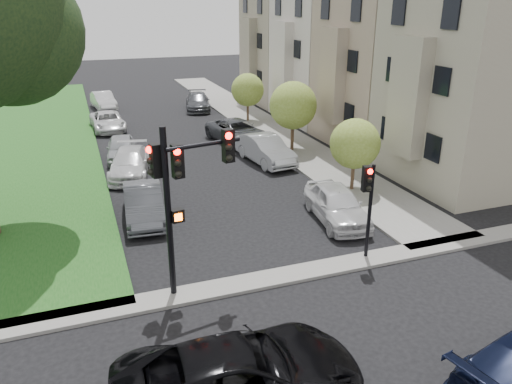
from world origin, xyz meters
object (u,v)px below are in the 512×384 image
object	(u,v)px
small_tree_c	(248,90)
car_parked_4	(198,102)
car_parked_5	(144,204)
car_parked_0	(337,204)
traffic_signal_main	(181,182)
car_parked_1	(265,149)
car_parked_7	(121,148)
car_parked_6	(129,163)
small_tree_a	(355,144)
car_parked_8	(108,121)
car_cross_near	(240,375)
small_tree_b	(293,105)
car_parked_9	(103,101)
traffic_signal_secondary	(368,195)
car_parked_2	(238,132)

from	to	relation	value
small_tree_c	car_parked_4	world-z (taller)	small_tree_c
car_parked_5	car_parked_0	bearing A→B (deg)	-16.43
traffic_signal_main	car_parked_1	xyz separation A→B (m)	(7.22, 11.77, -3.01)
car_parked_7	car_parked_6	bearing A→B (deg)	-81.89
small_tree_a	car_parked_4	bearing A→B (deg)	96.77
small_tree_c	car_parked_6	distance (m)	13.79
car_parked_0	car_parked_8	world-z (taller)	car_parked_0
car_cross_near	car_parked_7	distance (m)	20.24
small_tree_b	car_parked_1	distance (m)	3.48
car_cross_near	car_parked_9	bearing A→B (deg)	3.43
small_tree_b	car_parked_7	bearing A→B (deg)	169.29
traffic_signal_secondary	car_parked_0	size ratio (longest dim) A/B	0.81
small_tree_b	car_parked_9	xyz separation A→B (m)	(-9.92, 16.88, -2.13)
small_tree_a	car_parked_4	distance (m)	21.28
car_parked_2	car_cross_near	bearing A→B (deg)	-119.75
car_cross_near	car_parked_7	xyz separation A→B (m)	(-0.56, 20.23, -0.11)
traffic_signal_secondary	small_tree_a	bearing A→B (deg)	63.12
car_parked_0	car_parked_7	distance (m)	14.13
car_parked_5	car_parked_1	bearing A→B (deg)	40.58
small_tree_b	car_parked_6	size ratio (longest dim) A/B	0.90
small_tree_c	car_parked_4	xyz separation A→B (m)	(-2.50, 5.58, -1.73)
traffic_signal_main	car_parked_9	distance (m)	30.34
car_parked_1	car_parked_7	xyz separation A→B (m)	(-7.64, 3.42, -0.09)
small_tree_b	car_parked_2	distance (m)	4.47
car_parked_0	small_tree_b	bearing A→B (deg)	84.05
traffic_signal_main	car_parked_5	bearing A→B (deg)	94.11
traffic_signal_main	car_parked_6	bearing A→B (deg)	91.55
car_parked_7	car_parked_9	xyz separation A→B (m)	(0.08, 14.98, 0.03)
small_tree_c	car_parked_6	bearing A→B (deg)	-136.32
car_parked_5	car_parked_6	bearing A→B (deg)	93.37
car_parked_4	car_parked_6	xyz separation A→B (m)	(-7.39, -15.04, -0.00)
small_tree_a	small_tree_b	size ratio (longest dim) A/B	0.84
traffic_signal_secondary	car_parked_4	world-z (taller)	traffic_signal_secondary
car_parked_8	car_parked_5	bearing A→B (deg)	-92.81
car_parked_9	traffic_signal_secondary	bearing A→B (deg)	-84.18
car_parked_1	car_parked_6	distance (m)	7.56
small_tree_a	small_tree_b	world-z (taller)	small_tree_b
car_parked_0	car_parked_9	world-z (taller)	car_parked_0
car_parked_0	car_parked_1	xyz separation A→B (m)	(0.05, 8.49, 0.02)
small_tree_a	small_tree_b	distance (m)	7.22
small_tree_a	car_parked_0	distance (m)	4.05
traffic_signal_secondary	car_parked_0	bearing A→B (deg)	77.91
car_parked_4	car_parked_9	bearing A→B (deg)	169.33
small_tree_a	car_parked_5	world-z (taller)	small_tree_a
car_parked_5	car_parked_7	distance (m)	9.01
small_tree_c	traffic_signal_secondary	bearing A→B (deg)	-98.20
car_parked_6	car_parked_9	distance (m)	18.05
car_parked_1	car_parked_6	world-z (taller)	car_parked_1
traffic_signal_secondary	car_parked_8	bearing A→B (deg)	107.32
small_tree_b	traffic_signal_secondary	size ratio (longest dim) A/B	1.19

